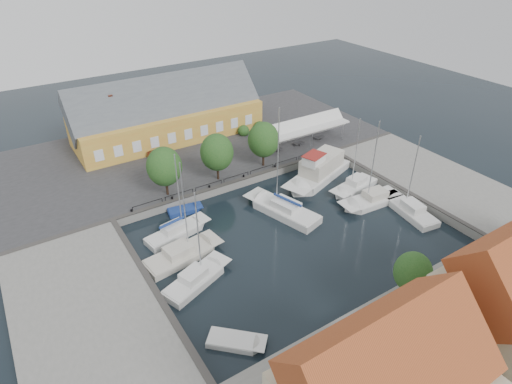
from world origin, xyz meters
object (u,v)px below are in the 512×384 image
Objects in this scene: east_boat_b at (372,201)px; west_boat_b at (182,256)px; warehouse at (163,116)px; center_sailboat at (283,211)px; trawler at (319,172)px; launch_nw at (185,211)px; east_boat_a at (354,187)px; west_boat_a at (177,233)px; car_silver at (247,105)px; car_red at (160,158)px; east_boat_c at (409,211)px; launch_sw at (236,343)px; west_boat_c at (196,280)px; tent_canopy at (305,127)px.

east_boat_b is 24.16m from west_boat_b.
warehouse is 2.12× the size of center_sailboat.
trawler is 2.87× the size of launch_nw.
west_boat_a is (-23.32, 3.25, 0.01)m from east_boat_a.
car_silver is 24.13m from car_red.
west_boat_a is at bearing 156.56° from east_boat_c.
launch_sw is at bearing -159.74° from east_boat_b.
car_red is 11.73m from launch_nw.
car_red is 19.82m from center_sailboat.
west_boat_c is (-1.43, -7.87, -0.01)m from west_boat_a.
car_red is at bearing 78.98° from launch_sw.
trawler is at bearing -59.50° from warehouse.
warehouse is at bearing 70.40° from west_boat_a.
launch_sw is at bearing -142.95° from trawler.
warehouse reaches higher than west_boat_a.
car_red is 23.85m from west_boat_c.
west_boat_a reaches higher than launch_sw.
trawler is 8.44m from east_boat_b.
center_sailboat is (8.03, -18.07, -1.39)m from car_red.
warehouse reaches higher than east_boat_a.
launch_sw is (-1.82, -15.95, -0.18)m from west_boat_a.
warehouse is at bearing 70.90° from west_boat_b.
east_boat_b is at bearing -27.61° from launch_nw.
west_boat_b is at bearing 172.84° from east_boat_b.
launch_nw is at bearing 146.89° from east_boat_c.
west_boat_a is 3.99m from west_boat_b.
east_boat_a is 0.91× the size of east_boat_b.
car_silver is (0.54, 17.43, -2.05)m from tent_canopy.
car_silver is 0.32× the size of east_boat_b.
east_boat_a is at bearing -18.69° from launch_nw.
warehouse is at bearing 119.55° from east_boat_a.
center_sailboat is at bearing 177.76° from east_boat_a.
warehouse is 21.63m from tent_canopy.
center_sailboat reaches higher than west_boat_b.
east_boat_c is 0.90× the size of west_boat_b.
trawler reaches higher than car_silver.
tent_canopy is at bearing 44.17° from center_sailboat.
west_boat_b is at bearing -175.69° from center_sailboat.
center_sailboat reaches higher than trawler.
warehouse is 32.88m from west_boat_c.
launch_nw is (-22.81, -23.08, -1.54)m from car_silver.
center_sailboat reaches higher than warehouse.
center_sailboat is at bearing 20.19° from west_boat_c.
tent_canopy is 16.73m from east_boat_b.
east_boat_a is at bearing -51.61° from car_red.
west_boat_c is at bearing 87.25° from launch_sw.
east_boat_a is at bearing 1.36° from west_boat_b.
west_boat_a is at bearing -159.28° from tent_canopy.
tent_canopy reaches higher than launch_nw.
car_silver is at bearing 85.67° from east_boat_b.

